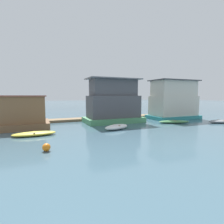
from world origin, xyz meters
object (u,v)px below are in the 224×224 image
(dinghy_white, at_px, (117,127))
(buoy_orange, at_px, (46,147))
(houseboat_green, at_px, (113,103))
(dinghy_green, at_px, (174,122))
(dinghy_grey, at_px, (221,121))
(houseboat_brown, at_px, (23,113))
(dinghy_yellow, at_px, (34,134))
(houseboat_teal, at_px, (173,101))

(dinghy_white, distance_m, buoy_orange, 8.22)
(houseboat_green, relative_size, buoy_orange, 14.91)
(dinghy_green, height_order, dinghy_grey, dinghy_grey)
(houseboat_brown, height_order, dinghy_yellow, houseboat_brown)
(dinghy_white, bearing_deg, houseboat_teal, 21.19)
(houseboat_green, relative_size, dinghy_grey, 2.13)
(houseboat_brown, height_order, houseboat_green, houseboat_green)
(houseboat_brown, height_order, dinghy_grey, houseboat_brown)
(houseboat_teal, xyz_separation_m, dinghy_green, (-3.01, -3.49, -2.45))
(houseboat_green, height_order, dinghy_yellow, houseboat_green)
(houseboat_brown, xyz_separation_m, dinghy_grey, (22.42, -5.70, -1.41))
(dinghy_white, relative_size, dinghy_grey, 0.89)
(houseboat_green, xyz_separation_m, dinghy_white, (-1.66, -4.65, -2.19))
(houseboat_brown, distance_m, dinghy_white, 9.85)
(buoy_orange, bearing_deg, houseboat_brown, 101.60)
(dinghy_yellow, distance_m, dinghy_green, 15.71)
(houseboat_teal, distance_m, buoy_orange, 20.19)
(dinghy_green, xyz_separation_m, dinghy_grey, (5.61, -2.08, 0.00))
(houseboat_brown, distance_m, dinghy_green, 17.25)
(dinghy_green, bearing_deg, houseboat_green, 149.41)
(dinghy_white, xyz_separation_m, dinghy_green, (8.13, 0.83, -0.07))
(dinghy_white, bearing_deg, buoy_orange, -146.02)
(houseboat_brown, bearing_deg, dinghy_yellow, -75.35)
(houseboat_brown, xyz_separation_m, dinghy_yellow, (1.11, -4.24, -1.43))
(buoy_orange, bearing_deg, dinghy_yellow, 98.86)
(dinghy_white, bearing_deg, houseboat_green, 70.34)
(houseboat_teal, distance_m, dinghy_white, 12.18)
(houseboat_brown, bearing_deg, houseboat_teal, -0.38)
(houseboat_green, distance_m, dinghy_grey, 13.63)
(houseboat_green, bearing_deg, buoy_orange, -132.53)
(houseboat_green, relative_size, dinghy_white, 2.39)
(dinghy_grey, bearing_deg, dinghy_white, 174.80)
(houseboat_brown, relative_size, houseboat_teal, 0.71)
(houseboat_green, relative_size, houseboat_teal, 1.03)
(houseboat_brown, xyz_separation_m, houseboat_green, (10.34, 0.20, 0.84))
(dinghy_green, bearing_deg, dinghy_yellow, -177.76)
(buoy_orange, bearing_deg, dinghy_grey, 9.25)
(buoy_orange, bearing_deg, houseboat_green, 47.47)
(dinghy_white, relative_size, buoy_orange, 6.24)
(buoy_orange, bearing_deg, houseboat_teal, 26.40)
(houseboat_green, xyz_separation_m, dinghy_green, (6.47, -3.82, -2.25))
(dinghy_yellow, bearing_deg, houseboat_teal, 12.37)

